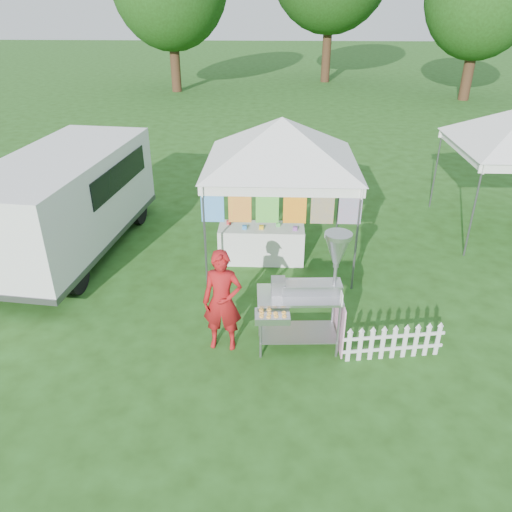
{
  "coord_description": "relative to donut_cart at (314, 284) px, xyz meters",
  "views": [
    {
      "loc": [
        -0.11,
        -6.34,
        5.12
      ],
      "look_at": [
        -0.42,
        1.28,
        1.1
      ],
      "focal_mm": 35.0,
      "sensor_mm": 36.0,
      "label": 1
    }
  ],
  "objects": [
    {
      "name": "donut_cart",
      "position": [
        0.0,
        0.0,
        0.0
      ],
      "size": [
        1.44,
        1.06,
        2.01
      ],
      "rotation": [
        0.0,
        0.0,
        0.05
      ],
      "color": "gray",
      "rests_on": "ground"
    },
    {
      "name": "cargo_van",
      "position": [
        -5.1,
        3.39,
        -0.01
      ],
      "size": [
        2.66,
        5.43,
        2.17
      ],
      "rotation": [
        0.0,
        0.0,
        -0.11
      ],
      "color": "silver",
      "rests_on": "ground"
    },
    {
      "name": "ground",
      "position": [
        -0.5,
        -0.24,
        -1.18
      ],
      "size": [
        120.0,
        120.0,
        0.0
      ],
      "primitive_type": "plane",
      "color": "#224413",
      "rests_on": "ground"
    },
    {
      "name": "canopy_main",
      "position": [
        -0.5,
        3.26,
        1.8
      ],
      "size": [
        4.24,
        4.24,
        3.45
      ],
      "color": "#59595E",
      "rests_on": "ground"
    },
    {
      "name": "display_table",
      "position": [
        -0.89,
        2.98,
        -0.79
      ],
      "size": [
        1.8,
        0.7,
        0.78
      ],
      "primitive_type": "cube",
      "color": "white",
      "rests_on": "ground"
    },
    {
      "name": "picket_fence",
      "position": [
        1.28,
        -0.25,
        -0.9
      ],
      "size": [
        1.6,
        0.27,
        0.56
      ],
      "rotation": [
        0.0,
        0.0,
        0.15
      ],
      "color": "silver",
      "rests_on": "ground"
    },
    {
      "name": "vendor",
      "position": [
        -1.41,
        -0.04,
        -0.32
      ],
      "size": [
        0.65,
        0.44,
        1.72
      ],
      "primitive_type": "imported",
      "rotation": [
        0.0,
        0.0,
        -0.05
      ],
      "color": "maroon",
      "rests_on": "ground"
    }
  ]
}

